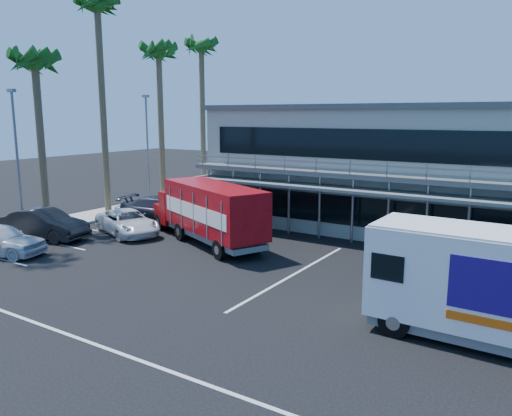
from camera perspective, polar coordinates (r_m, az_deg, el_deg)
The scene contains 15 objects.
ground at distance 20.19m, azimuth -4.84°, elevation -8.88°, with size 120.00×120.00×0.00m, color black.
building at distance 31.39m, azimuth 16.46°, elevation 4.58°, with size 22.40×12.00×7.30m.
curb_strip at distance 34.59m, azimuth -18.76°, elevation -1.03°, with size 3.00×32.00×0.16m, color #A5A399.
palm_c at distance 32.18m, azimuth -23.92°, elevation 14.17°, with size 2.80×2.80×10.75m.
palm_d at distance 35.89m, azimuth -17.63°, elevation 19.90°, with size 2.80×2.80×14.75m.
palm_e at distance 38.67m, azimuth -11.04°, elevation 16.15°, with size 2.80×2.80×12.25m.
palm_f at distance 43.17m, azimuth -6.25°, elevation 16.88°, with size 2.80×2.80×13.25m.
light_pole_near at distance 30.48m, azimuth -25.64°, elevation 5.40°, with size 0.50×0.25×8.09m.
light_pole_far at distance 36.76m, azimuth -12.29°, elevation 6.92°, with size 0.50×0.25×8.09m.
red_truck at distance 26.35m, azimuth -5.52°, elevation -0.31°, with size 9.53×5.93×3.20m.
white_van at distance 16.25m, azimuth 25.47°, elevation -8.01°, with size 7.09×2.54×3.44m.
parked_car_b at distance 29.68m, azimuth -22.99°, elevation -1.70°, with size 1.75×5.01×1.65m, color black.
parked_car_c at distance 29.35m, azimuth -14.49°, elevation -1.58°, with size 2.30×4.99×1.39m, color silver.
parked_car_d at distance 31.48m, azimuth -10.36°, elevation -0.30°, with size 2.39×5.87×1.70m, color #2E313D.
parked_car_e at distance 32.07m, azimuth -12.28°, elevation -0.43°, with size 1.68×4.18×1.43m, color slate.
Camera 1 is at (11.59, -15.09, 6.73)m, focal length 35.00 mm.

